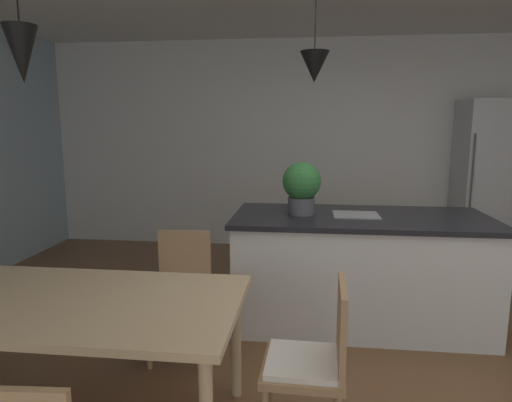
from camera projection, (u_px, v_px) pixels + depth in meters
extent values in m
cube|color=brown|center=(403.00, 388.00, 2.79)|extent=(10.00, 8.40, 0.04)
cube|color=silver|center=(357.00, 146.00, 5.75)|extent=(10.00, 0.12, 2.70)
cube|color=#D1B284|center=(51.00, 302.00, 2.29)|extent=(1.97, 0.94, 0.04)
cylinder|color=#D1B284|center=(236.00, 340.00, 2.63)|extent=(0.06, 0.06, 0.71)
cube|color=#A87F56|center=(179.00, 299.00, 3.06)|extent=(0.41, 0.41, 0.04)
cube|color=white|center=(179.00, 294.00, 3.06)|extent=(0.37, 0.37, 0.03)
cube|color=#A87F56|center=(185.00, 259.00, 3.20)|extent=(0.38, 0.04, 0.42)
cylinder|color=#A87F56|center=(199.00, 342.00, 2.92)|extent=(0.04, 0.04, 0.41)
cylinder|color=#A87F56|center=(149.00, 340.00, 2.95)|extent=(0.04, 0.04, 0.41)
cylinder|color=#A87F56|center=(209.00, 319.00, 3.25)|extent=(0.04, 0.04, 0.41)
cylinder|color=#A87F56|center=(164.00, 318.00, 3.28)|extent=(0.04, 0.04, 0.41)
cube|color=#A87F56|center=(303.00, 368.00, 2.19)|extent=(0.41, 0.41, 0.04)
cube|color=white|center=(303.00, 361.00, 2.18)|extent=(0.37, 0.37, 0.03)
cube|color=#A87F56|center=(342.00, 326.00, 2.13)|extent=(0.04, 0.38, 0.42)
cylinder|color=#A87F56|center=(273.00, 386.00, 2.42)|extent=(0.04, 0.04, 0.41)
cylinder|color=#A87F56|center=(336.00, 392.00, 2.37)|extent=(0.04, 0.04, 0.41)
cube|color=silver|center=(359.00, 271.00, 3.62)|extent=(1.97, 0.90, 0.88)
cube|color=black|center=(361.00, 218.00, 3.55)|extent=(2.03, 0.96, 0.04)
cube|color=gray|center=(356.00, 215.00, 3.55)|extent=(0.36, 0.30, 0.01)
cube|color=#B2B5B7|center=(487.00, 182.00, 5.25)|extent=(0.66, 0.64, 1.91)
cylinder|color=#4C4C4C|center=(472.00, 185.00, 4.95)|extent=(0.02, 0.02, 1.14)
cone|color=black|center=(22.00, 54.00, 2.11)|extent=(0.16, 0.16, 0.27)
cylinder|color=black|center=(316.00, 15.00, 3.33)|extent=(0.01, 0.01, 0.53)
cone|color=black|center=(314.00, 67.00, 3.40)|extent=(0.23, 0.23, 0.23)
cylinder|color=#4C4C51|center=(301.00, 206.00, 3.59)|extent=(0.22, 0.22, 0.14)
sphere|color=#2D6B33|center=(302.00, 181.00, 3.56)|extent=(0.31, 0.31, 0.31)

